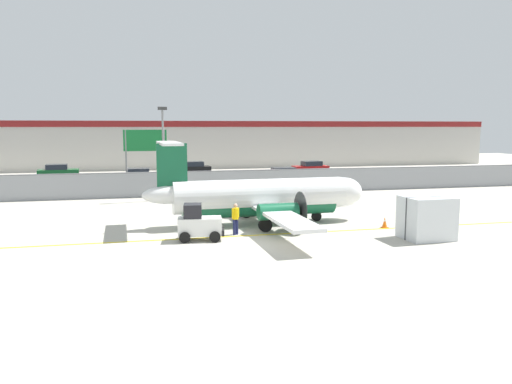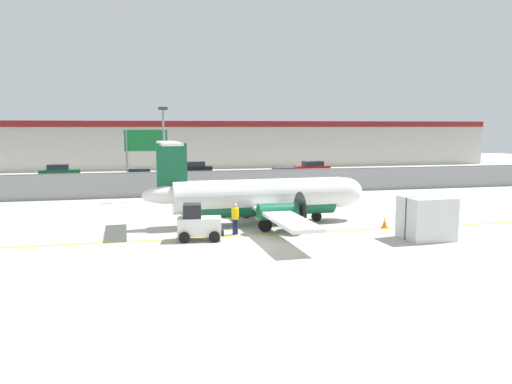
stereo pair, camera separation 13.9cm
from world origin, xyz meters
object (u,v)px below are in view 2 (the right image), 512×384
(commuter_airplane, at_px, (264,197))
(parked_car_3, at_px, (283,176))
(baggage_tug, at_px, (198,224))
(parked_car_0, at_px, (59,172))
(cargo_container, at_px, (426,218))
(ground_crew_worker, at_px, (235,217))
(traffic_cone_near_right, at_px, (385,222))
(parked_car_2, at_px, (194,168))
(traffic_cone_near_left, at_px, (210,215))
(parked_car_4, at_px, (312,168))
(apron_light_pole, at_px, (164,146))
(highway_sign, at_px, (146,146))
(parked_car_1, at_px, (140,176))

(commuter_airplane, xyz_separation_m, parked_car_3, (6.77, 19.31, -0.71))
(baggage_tug, bearing_deg, parked_car_0, 116.70)
(cargo_container, relative_size, parked_car_0, 0.57)
(ground_crew_worker, bearing_deg, traffic_cone_near_right, 51.44)
(parked_car_2, bearing_deg, traffic_cone_near_right, 98.97)
(traffic_cone_near_left, relative_size, traffic_cone_near_right, 1.00)
(traffic_cone_near_right, xyz_separation_m, parked_car_4, (6.16, 30.20, 0.58))
(ground_crew_worker, distance_m, parked_car_0, 34.36)
(baggage_tug, distance_m, apron_light_pole, 14.85)
(commuter_airplane, distance_m, parked_car_0, 33.02)
(traffic_cone_near_left, height_order, traffic_cone_near_right, same)
(traffic_cone_near_left, distance_m, apron_light_pole, 10.03)
(parked_car_2, distance_m, highway_sign, 16.37)
(cargo_container, distance_m, apron_light_pole, 21.18)
(baggage_tug, xyz_separation_m, parked_car_3, (11.04, 22.71, 0.04))
(cargo_container, bearing_deg, parked_car_2, 101.30)
(apron_light_pole, bearing_deg, parked_car_2, 77.44)
(parked_car_0, bearing_deg, baggage_tug, -75.37)
(parked_car_0, height_order, apron_light_pole, apron_light_pole)
(parked_car_3, bearing_deg, parked_car_2, -54.34)
(ground_crew_worker, bearing_deg, traffic_cone_near_left, 151.28)
(baggage_tug, bearing_deg, parked_car_1, 103.84)
(traffic_cone_near_right, bearing_deg, ground_crew_worker, 179.01)
(traffic_cone_near_right, xyz_separation_m, parked_car_3, (0.27, 22.03, 0.58))
(traffic_cone_near_left, xyz_separation_m, parked_car_0, (-12.82, 26.90, 0.58))
(parked_car_0, bearing_deg, apron_light_pole, -64.70)
(ground_crew_worker, xyz_separation_m, apron_light_pole, (-3.08, 13.57, 3.35))
(cargo_container, distance_m, parked_car_1, 30.90)
(highway_sign, bearing_deg, parked_car_2, 69.78)
(cargo_container, distance_m, highway_sign, 25.12)
(baggage_tug, bearing_deg, commuter_airplane, 45.80)
(baggage_tug, distance_m, parked_car_4, 35.23)
(cargo_container, xyz_separation_m, traffic_cone_near_left, (-10.15, 7.90, -0.79))
(parked_car_2, relative_size, highway_sign, 0.78)
(parked_car_1, xyz_separation_m, parked_car_4, (19.83, 5.94, 0.00))
(highway_sign, bearing_deg, ground_crew_worker, -75.94)
(baggage_tug, bearing_deg, parked_car_3, 71.29)
(parked_car_1, distance_m, parked_car_3, 14.12)
(traffic_cone_near_left, distance_m, parked_car_2, 27.98)
(commuter_airplane, xyz_separation_m, ground_crew_worker, (-2.20, -2.57, -0.65))
(commuter_airplane, xyz_separation_m, parked_car_2, (-1.05, 30.03, -0.71))
(commuter_airplane, relative_size, highway_sign, 2.92)
(highway_sign, bearing_deg, traffic_cone_near_left, -74.10)
(cargo_container, xyz_separation_m, parked_car_1, (-14.39, 27.34, -0.21))
(parked_car_1, bearing_deg, cargo_container, -59.32)
(cargo_container, height_order, parked_car_3, cargo_container)
(parked_car_1, relative_size, highway_sign, 0.78)
(commuter_airplane, height_order, parked_car_2, commuter_airplane)
(ground_crew_worker, distance_m, highway_sign, 18.36)
(parked_car_1, xyz_separation_m, parked_car_3, (13.94, -2.24, 0.00))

